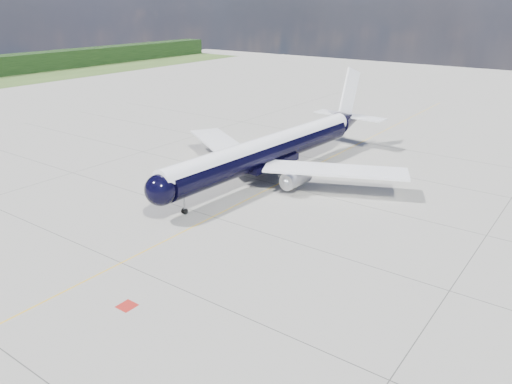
% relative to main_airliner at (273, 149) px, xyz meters
% --- Properties ---
extents(ground, '(320.00, 320.00, 0.00)m').
position_rel_main_airliner_xyz_m(ground, '(2.48, 2.53, -4.66)').
color(ground, '#99968E').
rests_on(ground, ground).
extents(taxiway_centerline, '(0.16, 160.00, 0.01)m').
position_rel_main_airliner_xyz_m(taxiway_centerline, '(2.48, -2.47, -4.66)').
color(taxiway_centerline, '#E9AF0C').
rests_on(taxiway_centerline, ground).
extents(red_marking, '(1.60, 1.60, 0.01)m').
position_rel_main_airliner_xyz_m(red_marking, '(9.28, -37.47, -4.66)').
color(red_marking, maroon).
rests_on(red_marking, ground).
extents(main_airliner, '(42.64, 51.99, 15.01)m').
position_rel_main_airliner_xyz_m(main_airliner, '(0.00, 0.00, 0.00)').
color(main_airliner, black).
rests_on(main_airliner, ground).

